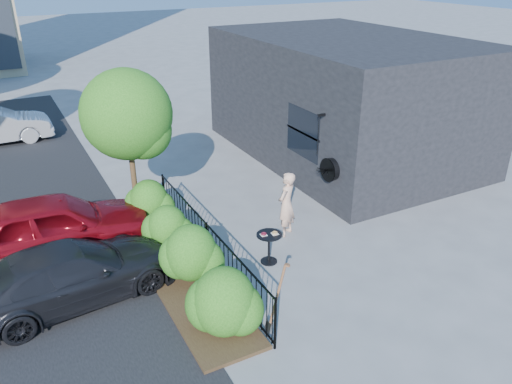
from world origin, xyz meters
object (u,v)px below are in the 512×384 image
woman (286,204)px  shovel (275,303)px  car_red (55,226)px  cafe_table (269,243)px  patio_tree (130,120)px  car_darkgrey (72,274)px

woman → shovel: (-2.03, -2.98, -0.21)m
car_red → cafe_table: bearing=-119.2°
patio_tree → car_darkgrey: 4.00m
cafe_table → woman: (1.00, 0.92, 0.33)m
car_red → car_darkgrey: bearing=-176.3°
cafe_table → car_darkgrey: size_ratio=0.18×
patio_tree → shovel: 5.83m
shovel → woman: bearing=55.8°
car_darkgrey → shovel: bearing=-138.7°
shovel → car_darkgrey: shovel is taller
woman → car_red: (-5.15, 1.70, -0.09)m
patio_tree → cafe_table: 4.46m
car_darkgrey → car_red: bearing=-6.8°
woman → car_red: size_ratio=0.38×
patio_tree → car_red: bearing=-163.0°
woman → car_darkgrey: woman is taller
cafe_table → car_red: bearing=147.7°
patio_tree → cafe_table: bearing=-58.4°
shovel → car_red: (-3.12, 4.68, 0.11)m
car_red → car_darkgrey: (0.02, -1.96, -0.13)m
cafe_table → car_red: (-4.15, 2.62, 0.24)m
cafe_table → shovel: bearing=-116.6°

